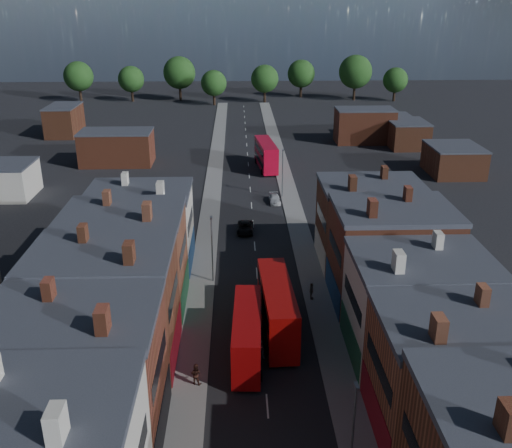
{
  "coord_description": "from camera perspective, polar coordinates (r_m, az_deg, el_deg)",
  "views": [
    {
      "loc": [
        -2.2,
        -29.49,
        31.01
      ],
      "look_at": [
        0.0,
        35.03,
        5.18
      ],
      "focal_mm": 40.0,
      "sensor_mm": 36.0,
      "label": 1
    }
  ],
  "objects": [
    {
      "name": "car_2",
      "position": [
        80.37,
        -1.1,
        -0.37
      ],
      "size": [
        2.48,
        4.97,
        1.35
      ],
      "primitive_type": "imported",
      "rotation": [
        0.0,
        0.0,
        -0.05
      ],
      "color": "black",
      "rests_on": "ground"
    },
    {
      "name": "terrace_west",
      "position": [
        40.83,
        -19.31,
        -18.59
      ],
      "size": [
        12.0,
        80.0,
        10.71
      ],
      "primitive_type": "cube",
      "color": "brown",
      "rests_on": "ground"
    },
    {
      "name": "lamp_post_2",
      "position": [
        65.12,
        -4.43,
        -2.09
      ],
      "size": [
        0.25,
        0.7,
        8.12
      ],
      "color": "slate",
      "rests_on": "ground"
    },
    {
      "name": "terrace_east",
      "position": [
        42.31,
        22.1,
        -17.42
      ],
      "size": [
        12.0,
        80.0,
        10.71
      ],
      "primitive_type": "cube",
      "color": "brown",
      "rests_on": "ground"
    },
    {
      "name": "bus_1",
      "position": [
        56.06,
        2.12,
        -8.35
      ],
      "size": [
        3.55,
        12.4,
        5.3
      ],
      "rotation": [
        0.0,
        0.0,
        0.05
      ],
      "color": "#AC0B09",
      "rests_on": "ground"
    },
    {
      "name": "bus_0",
      "position": [
        52.71,
        -0.9,
        -10.92
      ],
      "size": [
        3.06,
        10.88,
        4.66
      ],
      "rotation": [
        0.0,
        0.0,
        -0.04
      ],
      "color": "#A6090A",
      "rests_on": "ground"
    },
    {
      "name": "ped_3",
      "position": [
        62.98,
        5.57,
        -6.68
      ],
      "size": [
        0.59,
        1.16,
        1.93
      ],
      "primitive_type": "imported",
      "rotation": [
        0.0,
        0.0,
        1.5
      ],
      "color": "#625D54",
      "rests_on": "pavement_east"
    },
    {
      "name": "lamp_post_3",
      "position": [
        93.57,
        2.67,
        5.45
      ],
      "size": [
        0.25,
        0.7,
        8.12
      ],
      "color": "slate",
      "rests_on": "ground"
    },
    {
      "name": "bus_2",
      "position": [
        110.08,
        1.01,
        6.97
      ],
      "size": [
        4.08,
        12.41,
        5.26
      ],
      "rotation": [
        0.0,
        0.0,
        0.11
      ],
      "color": "#B40720",
      "rests_on": "ground"
    },
    {
      "name": "ped_1",
      "position": [
        50.45,
        -6.05,
        -14.69
      ],
      "size": [
        1.07,
        0.78,
        1.97
      ],
      "primitive_type": "imported",
      "rotation": [
        0.0,
        0.0,
        2.84
      ],
      "color": "#44231B",
      "rests_on": "pavement_west"
    },
    {
      "name": "lamp_post_1",
      "position": [
        40.21,
        9.7,
        -19.44
      ],
      "size": [
        0.25,
        0.7,
        8.12
      ],
      "color": "slate",
      "rests_on": "ground"
    },
    {
      "name": "car_3",
      "position": [
        92.05,
        1.88,
        2.51
      ],
      "size": [
        1.84,
        4.29,
        1.23
      ],
      "primitive_type": "imported",
      "rotation": [
        0.0,
        0.0,
        0.03
      ],
      "color": "silver",
      "rests_on": "ground"
    },
    {
      "name": "pavement_east",
      "position": [
        85.75,
        4.0,
        0.59
      ],
      "size": [
        3.0,
        200.0,
        0.12
      ],
      "primitive_type": "cube",
      "color": "gray",
      "rests_on": "ground"
    },
    {
      "name": "pavement_west",
      "position": [
        85.41,
        -4.71,
        0.48
      ],
      "size": [
        3.0,
        200.0,
        0.12
      ],
      "primitive_type": "cube",
      "color": "gray",
      "rests_on": "ground"
    }
  ]
}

